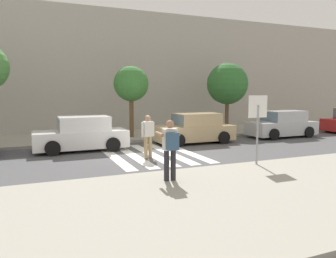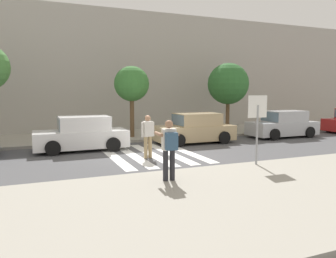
# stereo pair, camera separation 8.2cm
# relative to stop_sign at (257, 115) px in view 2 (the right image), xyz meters

# --- Properties ---
(ground_plane) EXTENTS (120.00, 120.00, 0.00)m
(ground_plane) POSITION_rel_stop_sign_xyz_m (-2.52, 3.59, -1.87)
(ground_plane) COLOR #4C4C4F
(sidewalk_near) EXTENTS (60.00, 6.00, 0.14)m
(sidewalk_near) POSITION_rel_stop_sign_xyz_m (-2.52, -2.61, -1.80)
(sidewalk_near) COLOR #9E998C
(sidewalk_near) RESTS_ON ground
(sidewalk_far) EXTENTS (60.00, 4.80, 0.14)m
(sidewalk_far) POSITION_rel_stop_sign_xyz_m (-2.52, 9.59, -1.80)
(sidewalk_far) COLOR #9E998C
(sidewalk_far) RESTS_ON ground
(building_facade_far) EXTENTS (56.00, 4.00, 7.96)m
(building_facade_far) POSITION_rel_stop_sign_xyz_m (-2.52, 13.99, 2.10)
(building_facade_far) COLOR #ADA89E
(building_facade_far) RESTS_ON ground
(crosswalk_stripe_0) EXTENTS (0.44, 5.20, 0.01)m
(crosswalk_stripe_0) POSITION_rel_stop_sign_xyz_m (-4.12, 3.79, -1.87)
(crosswalk_stripe_0) COLOR silver
(crosswalk_stripe_0) RESTS_ON ground
(crosswalk_stripe_1) EXTENTS (0.44, 5.20, 0.01)m
(crosswalk_stripe_1) POSITION_rel_stop_sign_xyz_m (-3.32, 3.79, -1.87)
(crosswalk_stripe_1) COLOR silver
(crosswalk_stripe_1) RESTS_ON ground
(crosswalk_stripe_2) EXTENTS (0.44, 5.20, 0.01)m
(crosswalk_stripe_2) POSITION_rel_stop_sign_xyz_m (-2.52, 3.79, -1.87)
(crosswalk_stripe_2) COLOR silver
(crosswalk_stripe_2) RESTS_ON ground
(crosswalk_stripe_3) EXTENTS (0.44, 5.20, 0.01)m
(crosswalk_stripe_3) POSITION_rel_stop_sign_xyz_m (-1.72, 3.79, -1.87)
(crosswalk_stripe_3) COLOR silver
(crosswalk_stripe_3) RESTS_ON ground
(crosswalk_stripe_4) EXTENTS (0.44, 5.20, 0.01)m
(crosswalk_stripe_4) POSITION_rel_stop_sign_xyz_m (-0.92, 3.79, -1.87)
(crosswalk_stripe_4) COLOR silver
(crosswalk_stripe_4) RESTS_ON ground
(stop_sign) EXTENTS (0.76, 0.08, 2.39)m
(stop_sign) POSITION_rel_stop_sign_xyz_m (0.00, 0.00, 0.00)
(stop_sign) COLOR gray
(stop_sign) RESTS_ON sidewalk_near
(photographer_with_backpack) EXTENTS (0.62, 0.87, 1.72)m
(photographer_with_backpack) POSITION_rel_stop_sign_xyz_m (-3.61, -0.80, -0.71)
(photographer_with_backpack) COLOR #232328
(photographer_with_backpack) RESTS_ON sidewalk_near
(pedestrian_crossing) EXTENTS (0.57, 0.30, 1.72)m
(pedestrian_crossing) POSITION_rel_stop_sign_xyz_m (-2.92, 3.08, -0.90)
(pedestrian_crossing) COLOR tan
(pedestrian_crossing) RESTS_ON ground
(parked_car_white) EXTENTS (4.10, 1.92, 1.55)m
(parked_car_white) POSITION_rel_stop_sign_xyz_m (-5.11, 5.89, -1.15)
(parked_car_white) COLOR white
(parked_car_white) RESTS_ON ground
(parked_car_tan) EXTENTS (4.10, 1.92, 1.55)m
(parked_car_tan) POSITION_rel_stop_sign_xyz_m (0.63, 5.89, -1.15)
(parked_car_tan) COLOR tan
(parked_car_tan) RESTS_ON ground
(parked_car_silver) EXTENTS (4.10, 1.92, 1.55)m
(parked_car_silver) POSITION_rel_stop_sign_xyz_m (6.39, 5.89, -1.15)
(parked_car_silver) COLOR #B7BABF
(parked_car_silver) RESTS_ON ground
(street_tree_center) EXTENTS (1.93, 1.93, 3.91)m
(street_tree_center) POSITION_rel_stop_sign_xyz_m (-2.04, 8.36, 1.18)
(street_tree_center) COLOR brown
(street_tree_center) RESTS_ON sidewalk_far
(street_tree_east) EXTENTS (2.61, 2.61, 4.32)m
(street_tree_east) POSITION_rel_stop_sign_xyz_m (4.42, 8.74, 1.27)
(street_tree_east) COLOR brown
(street_tree_east) RESTS_ON sidewalk_far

